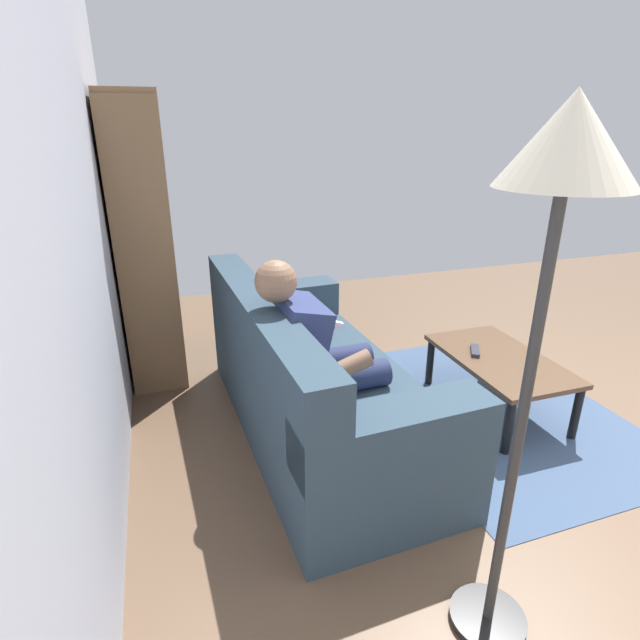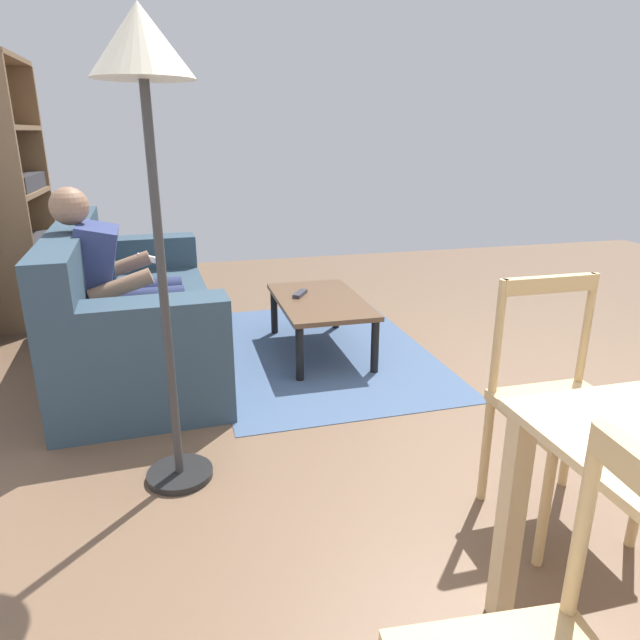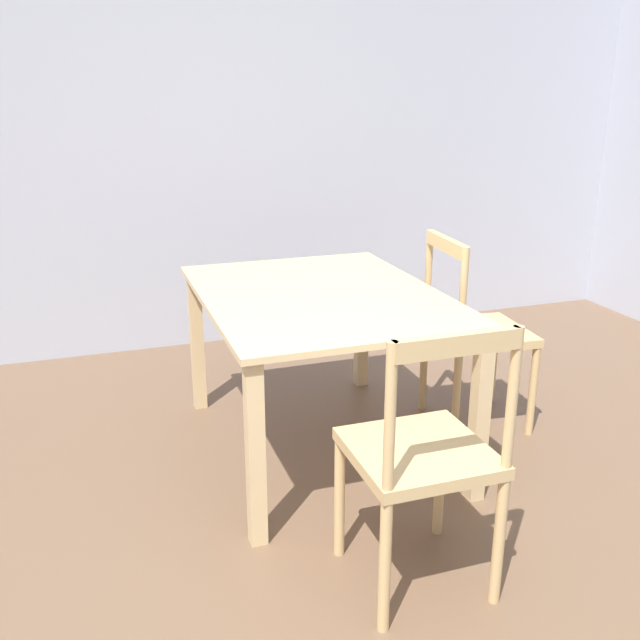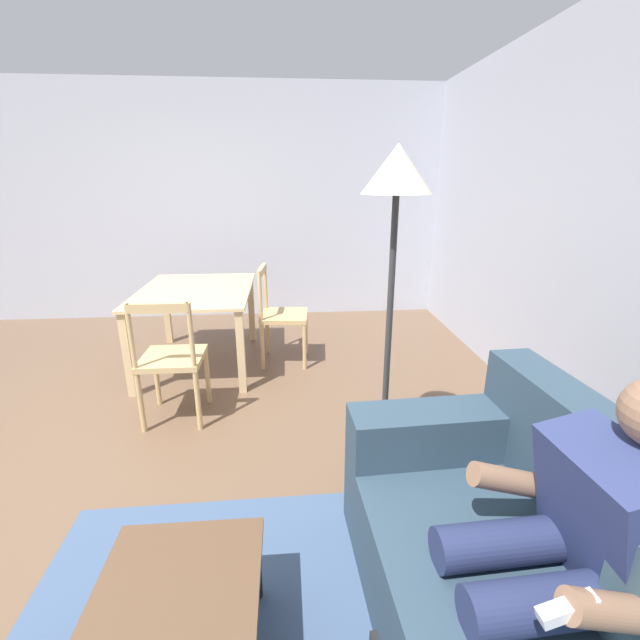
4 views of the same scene
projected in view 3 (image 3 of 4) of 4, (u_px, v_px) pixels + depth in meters
wall_side at (154, 122)px, 4.04m from camera, size 0.12×6.39×2.71m
dining_table at (320, 315)px, 2.99m from camera, size 1.29×0.98×0.72m
dining_chair_near_wall at (474, 333)px, 3.28m from camera, size 0.45×0.45×0.91m
dining_chair_facing_couch at (423, 457)px, 2.17m from camera, size 0.42×0.42×0.92m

